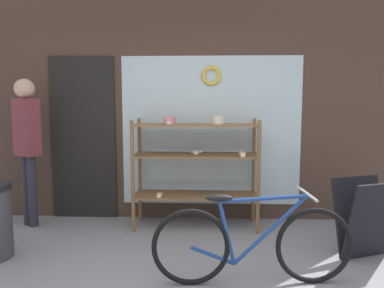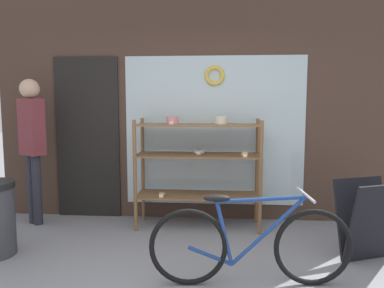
% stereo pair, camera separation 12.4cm
% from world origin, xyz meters
% --- Properties ---
extents(storefront_facade, '(5.29, 0.13, 3.07)m').
position_xyz_m(storefront_facade, '(-0.04, 2.32, 1.50)').
color(storefront_facade, '#473328').
rests_on(storefront_facade, ground_plane).
extents(display_case, '(1.49, 0.49, 1.35)m').
position_xyz_m(display_case, '(0.02, 1.94, 0.84)').
color(display_case, brown).
rests_on(display_case, ground_plane).
extents(bicycle, '(1.69, 0.46, 0.79)m').
position_xyz_m(bicycle, '(0.53, 0.50, 0.35)').
color(bicycle, black).
rests_on(bicycle, ground_plane).
extents(sandwich_board, '(0.67, 0.56, 0.77)m').
position_xyz_m(sandwich_board, '(1.71, 1.10, 0.39)').
color(sandwich_board, black).
rests_on(sandwich_board, ground_plane).
extents(pedestrian, '(0.37, 0.32, 1.80)m').
position_xyz_m(pedestrian, '(-2.03, 1.89, 1.08)').
color(pedestrian, '#282833').
rests_on(pedestrian, ground_plane).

